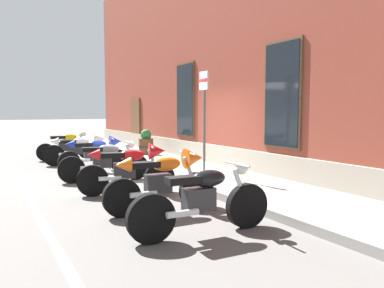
{
  "coord_description": "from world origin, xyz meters",
  "views": [
    {
      "loc": [
        8.98,
        -3.96,
        1.73
      ],
      "look_at": [
        0.71,
        0.71,
        0.89
      ],
      "focal_mm": 35.02,
      "sensor_mm": 36.0,
      "label": 1
    }
  ],
  "objects_px": {
    "motorcycle_orange_sport": "(165,178)",
    "parking_sign": "(204,108)",
    "motorcycle_grey_naked": "(105,162)",
    "barrel_planter": "(146,143)",
    "motorcycle_red_sport": "(130,167)",
    "motorcycle_black_naked": "(203,201)",
    "motorcycle_blue_sport": "(96,152)",
    "motorcycle_yellow_naked": "(67,146)",
    "motorcycle_white_sport": "(80,148)"
  },
  "relations": [
    {
      "from": "motorcycle_orange_sport",
      "to": "parking_sign",
      "type": "bearing_deg",
      "value": 135.38
    },
    {
      "from": "motorcycle_grey_naked",
      "to": "barrel_planter",
      "type": "distance_m",
      "value": 4.6
    },
    {
      "from": "motorcycle_red_sport",
      "to": "motorcycle_black_naked",
      "type": "bearing_deg",
      "value": -0.45
    },
    {
      "from": "motorcycle_blue_sport",
      "to": "barrel_planter",
      "type": "distance_m",
      "value": 3.21
    },
    {
      "from": "motorcycle_red_sport",
      "to": "motorcycle_blue_sport",
      "type": "bearing_deg",
      "value": 176.8
    },
    {
      "from": "motorcycle_yellow_naked",
      "to": "parking_sign",
      "type": "xyz_separation_m",
      "value": [
        5.83,
        2.11,
        1.31
      ]
    },
    {
      "from": "motorcycle_yellow_naked",
      "to": "parking_sign",
      "type": "distance_m",
      "value": 6.33
    },
    {
      "from": "motorcycle_black_naked",
      "to": "barrel_planter",
      "type": "xyz_separation_m",
      "value": [
        -8.38,
        2.61,
        0.06
      ]
    },
    {
      "from": "motorcycle_yellow_naked",
      "to": "motorcycle_black_naked",
      "type": "relative_size",
      "value": 0.93
    },
    {
      "from": "motorcycle_red_sport",
      "to": "parking_sign",
      "type": "bearing_deg",
      "value": 102.78
    },
    {
      "from": "motorcycle_blue_sport",
      "to": "motorcycle_grey_naked",
      "type": "height_order",
      "value": "motorcycle_blue_sport"
    },
    {
      "from": "motorcycle_orange_sport",
      "to": "motorcycle_yellow_naked",
      "type": "bearing_deg",
      "value": -179.41
    },
    {
      "from": "motorcycle_grey_naked",
      "to": "motorcycle_red_sport",
      "type": "distance_m",
      "value": 1.65
    },
    {
      "from": "motorcycle_red_sport",
      "to": "motorcycle_orange_sport",
      "type": "distance_m",
      "value": 1.59
    },
    {
      "from": "motorcycle_black_naked",
      "to": "barrel_planter",
      "type": "relative_size",
      "value": 2.38
    },
    {
      "from": "motorcycle_white_sport",
      "to": "motorcycle_red_sport",
      "type": "bearing_deg",
      "value": -0.81
    },
    {
      "from": "motorcycle_white_sport",
      "to": "barrel_planter",
      "type": "bearing_deg",
      "value": 104.91
    },
    {
      "from": "motorcycle_white_sport",
      "to": "motorcycle_yellow_naked",
      "type": "bearing_deg",
      "value": -175.8
    },
    {
      "from": "motorcycle_black_naked",
      "to": "barrel_planter",
      "type": "distance_m",
      "value": 8.77
    },
    {
      "from": "motorcycle_red_sport",
      "to": "motorcycle_grey_naked",
      "type": "bearing_deg",
      "value": -178.42
    },
    {
      "from": "motorcycle_white_sport",
      "to": "motorcycle_black_naked",
      "type": "distance_m",
      "value": 7.71
    },
    {
      "from": "motorcycle_yellow_naked",
      "to": "motorcycle_white_sport",
      "type": "relative_size",
      "value": 0.97
    },
    {
      "from": "motorcycle_white_sport",
      "to": "motorcycle_black_naked",
      "type": "xyz_separation_m",
      "value": [
        7.7,
        -0.09,
        -0.06
      ]
    },
    {
      "from": "motorcycle_grey_naked",
      "to": "motorcycle_black_naked",
      "type": "height_order",
      "value": "motorcycle_black_naked"
    },
    {
      "from": "motorcycle_yellow_naked",
      "to": "motorcycle_black_naked",
      "type": "bearing_deg",
      "value": 0.14
    },
    {
      "from": "motorcycle_white_sport",
      "to": "parking_sign",
      "type": "bearing_deg",
      "value": 25.04
    },
    {
      "from": "motorcycle_grey_naked",
      "to": "parking_sign",
      "type": "height_order",
      "value": "parking_sign"
    },
    {
      "from": "motorcycle_yellow_naked",
      "to": "parking_sign",
      "type": "relative_size",
      "value": 0.78
    },
    {
      "from": "motorcycle_red_sport",
      "to": "motorcycle_orange_sport",
      "type": "xyz_separation_m",
      "value": [
        1.59,
        0.03,
        0.0
      ]
    },
    {
      "from": "motorcycle_yellow_naked",
      "to": "motorcycle_red_sport",
      "type": "distance_m",
      "value": 6.3
    },
    {
      "from": "motorcycle_grey_naked",
      "to": "motorcycle_black_naked",
      "type": "relative_size",
      "value": 1.0
    },
    {
      "from": "motorcycle_blue_sport",
      "to": "motorcycle_red_sport",
      "type": "bearing_deg",
      "value": -3.2
    },
    {
      "from": "parking_sign",
      "to": "motorcycle_orange_sport",
      "type": "bearing_deg",
      "value": -44.62
    },
    {
      "from": "parking_sign",
      "to": "motorcycle_grey_naked",
      "type": "bearing_deg",
      "value": -119.25
    },
    {
      "from": "motorcycle_white_sport",
      "to": "parking_sign",
      "type": "xyz_separation_m",
      "value": [
        4.28,
        2.0,
        1.24
      ]
    },
    {
      "from": "motorcycle_red_sport",
      "to": "barrel_planter",
      "type": "distance_m",
      "value": 6.01
    },
    {
      "from": "barrel_planter",
      "to": "motorcycle_black_naked",
      "type": "bearing_deg",
      "value": -17.31
    },
    {
      "from": "motorcycle_yellow_naked",
      "to": "motorcycle_blue_sport",
      "type": "distance_m",
      "value": 3.01
    },
    {
      "from": "motorcycle_blue_sport",
      "to": "barrel_planter",
      "type": "bearing_deg",
      "value": 131.53
    },
    {
      "from": "motorcycle_blue_sport",
      "to": "motorcycle_orange_sport",
      "type": "bearing_deg",
      "value": -1.76
    },
    {
      "from": "motorcycle_orange_sport",
      "to": "parking_sign",
      "type": "height_order",
      "value": "parking_sign"
    },
    {
      "from": "motorcycle_red_sport",
      "to": "motorcycle_white_sport",
      "type": "bearing_deg",
      "value": 179.19
    },
    {
      "from": "motorcycle_yellow_naked",
      "to": "motorcycle_blue_sport",
      "type": "relative_size",
      "value": 1.02
    },
    {
      "from": "motorcycle_yellow_naked",
      "to": "motorcycle_orange_sport",
      "type": "height_order",
      "value": "motorcycle_orange_sport"
    },
    {
      "from": "motorcycle_grey_naked",
      "to": "motorcycle_orange_sport",
      "type": "xyz_separation_m",
      "value": [
        3.24,
        0.08,
        0.1
      ]
    },
    {
      "from": "motorcycle_yellow_naked",
      "to": "barrel_planter",
      "type": "xyz_separation_m",
      "value": [
        0.87,
        2.63,
        0.06
      ]
    },
    {
      "from": "motorcycle_blue_sport",
      "to": "motorcycle_black_naked",
      "type": "distance_m",
      "value": 6.25
    },
    {
      "from": "motorcycle_white_sport",
      "to": "motorcycle_grey_naked",
      "type": "relative_size",
      "value": 0.96
    },
    {
      "from": "motorcycle_black_naked",
      "to": "motorcycle_grey_naked",
      "type": "bearing_deg",
      "value": -179.72
    },
    {
      "from": "motorcycle_yellow_naked",
      "to": "motorcycle_blue_sport",
      "type": "xyz_separation_m",
      "value": [
        3.0,
        0.23,
        0.07
      ]
    }
  ]
}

